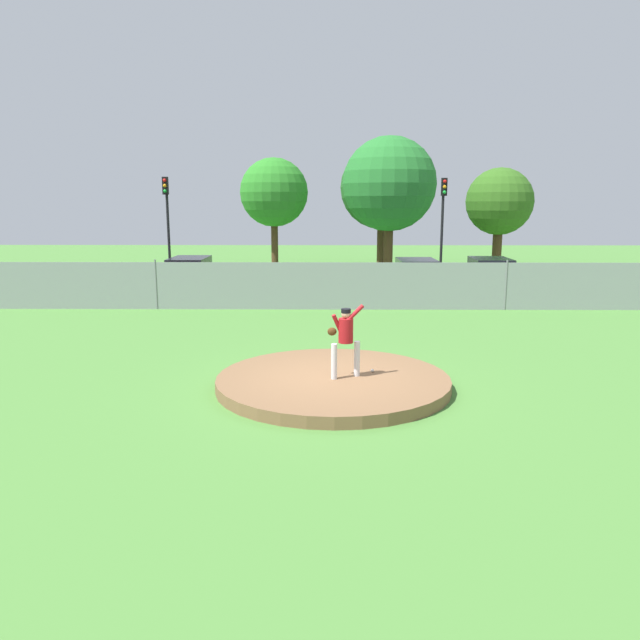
# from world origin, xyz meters

# --- Properties ---
(ground_plane) EXTENTS (80.00, 80.00, 0.00)m
(ground_plane) POSITION_xyz_m (0.00, 6.00, 0.00)
(ground_plane) COLOR #4C8438
(asphalt_strip) EXTENTS (44.00, 7.00, 0.01)m
(asphalt_strip) POSITION_xyz_m (0.00, 14.50, 0.00)
(asphalt_strip) COLOR #2B2B2D
(asphalt_strip) RESTS_ON ground_plane
(pitchers_mound) EXTENTS (5.17, 5.17, 0.26)m
(pitchers_mound) POSITION_xyz_m (0.00, 0.00, 0.13)
(pitchers_mound) COLOR brown
(pitchers_mound) RESTS_ON ground_plane
(pitcher_youth) EXTENTS (0.81, 0.37, 1.62)m
(pitcher_youth) POSITION_xyz_m (0.26, -0.07, 1.21)
(pitcher_youth) COLOR silver
(pitcher_youth) RESTS_ON pitchers_mound
(baseball) EXTENTS (0.07, 0.07, 0.07)m
(baseball) POSITION_xyz_m (0.90, 0.36, 0.29)
(baseball) COLOR white
(baseball) RESTS_ON pitchers_mound
(chainlink_fence) EXTENTS (33.57, 0.07, 1.92)m
(chainlink_fence) POSITION_xyz_m (0.00, 10.00, 0.91)
(chainlink_fence) COLOR gray
(chainlink_fence) RESTS_ON ground_plane
(parked_car_burgundy) EXTENTS (1.80, 4.61, 1.64)m
(parked_car_burgundy) POSITION_xyz_m (-6.32, 14.06, 0.79)
(parked_car_burgundy) COLOR maroon
(parked_car_burgundy) RESTS_ON ground_plane
(parked_car_navy) EXTENTS (1.91, 4.33, 1.56)m
(parked_car_navy) POSITION_xyz_m (3.89, 14.16, 0.75)
(parked_car_navy) COLOR #161E4C
(parked_car_navy) RESTS_ON ground_plane
(parked_car_silver) EXTENTS (1.93, 4.24, 1.59)m
(parked_car_silver) POSITION_xyz_m (7.27, 14.41, 0.76)
(parked_car_silver) COLOR #B7BABF
(parked_car_silver) RESTS_ON ground_plane
(traffic_light_near) EXTENTS (0.28, 0.46, 5.36)m
(traffic_light_near) POSITION_xyz_m (-8.52, 19.01, 3.63)
(traffic_light_near) COLOR black
(traffic_light_near) RESTS_ON ground_plane
(traffic_light_far) EXTENTS (0.28, 0.46, 5.29)m
(traffic_light_far) POSITION_xyz_m (5.86, 18.86, 3.59)
(traffic_light_far) COLOR black
(traffic_light_far) RESTS_ON ground_plane
(tree_bushy_near) EXTENTS (3.93, 3.93, 6.60)m
(tree_bushy_near) POSITION_xyz_m (-3.21, 22.59, 4.61)
(tree_bushy_near) COLOR #4C331E
(tree_bushy_near) RESTS_ON ground_plane
(tree_broad_left) EXTENTS (4.98, 4.98, 7.44)m
(tree_broad_left) POSITION_xyz_m (3.15, 24.35, 4.94)
(tree_broad_left) COLOR #4C331E
(tree_broad_left) RESTS_ON ground_plane
(tree_leaning_west) EXTENTS (5.35, 5.35, 7.78)m
(tree_leaning_west) POSITION_xyz_m (3.41, 22.27, 5.08)
(tree_leaning_west) COLOR #4C331E
(tree_leaning_west) RESTS_ON ground_plane
(tree_slender_far) EXTENTS (4.07, 4.07, 6.16)m
(tree_slender_far) POSITION_xyz_m (10.40, 24.72, 4.09)
(tree_slender_far) COLOR #4C331E
(tree_slender_far) RESTS_ON ground_plane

